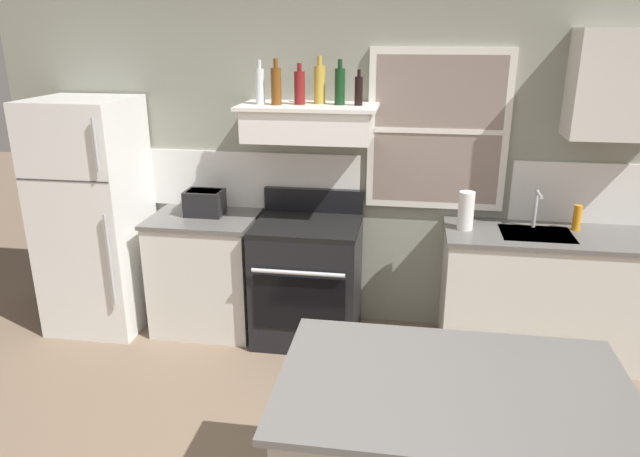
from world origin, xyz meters
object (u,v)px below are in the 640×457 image
at_px(toaster, 205,202).
at_px(dish_soap_bottle, 577,218).
at_px(refrigerator, 94,216).
at_px(paper_towel_roll, 466,211).
at_px(stove_range, 307,279).
at_px(bottle_amber_wine, 276,86).
at_px(bottle_champagne_gold_foil, 320,84).
at_px(bottle_dark_green_wine, 340,86).
at_px(bottle_clear_tall, 260,86).
at_px(bottle_balsamic_dark, 359,90).
at_px(bottle_red_label_wine, 300,87).

distance_m(toaster, dish_soap_bottle, 2.67).
relative_size(refrigerator, paper_towel_roll, 6.57).
height_order(stove_range, bottle_amber_wine, bottle_amber_wine).
xyz_separation_m(bottle_champagne_gold_foil, bottle_dark_green_wine, (0.15, -0.04, -0.01)).
height_order(bottle_clear_tall, bottle_balsamic_dark, bottle_clear_tall).
bearing_deg(stove_range, bottle_balsamic_dark, 15.24).
bearing_deg(bottle_champagne_gold_foil, bottle_red_label_wine, -152.52).
bearing_deg(dish_soap_bottle, bottle_red_label_wine, -178.45).
distance_m(toaster, stove_range, 0.96).
distance_m(toaster, bottle_balsamic_dark, 1.41).
relative_size(bottle_clear_tall, bottle_champagne_gold_foil, 0.93).
bearing_deg(paper_towel_roll, bottle_red_label_wine, 177.69).
height_order(toaster, paper_towel_roll, paper_towel_roll).
relative_size(toaster, stove_range, 0.27).
bearing_deg(bottle_dark_green_wine, toaster, -177.75).
bearing_deg(bottle_balsamic_dark, paper_towel_roll, -4.23).
height_order(stove_range, dish_soap_bottle, same).
distance_m(stove_range, paper_towel_roll, 1.26).
distance_m(bottle_clear_tall, paper_towel_roll, 1.67).
bearing_deg(bottle_red_label_wine, bottle_dark_green_wine, 5.42).
xyz_separation_m(refrigerator, bottle_clear_tall, (1.32, 0.08, 0.98)).
height_order(bottle_amber_wine, bottle_balsamic_dark, bottle_amber_wine).
xyz_separation_m(bottle_dark_green_wine, dish_soap_bottle, (1.67, 0.03, -0.87)).
bearing_deg(bottle_clear_tall, dish_soap_bottle, 2.08).
distance_m(bottle_amber_wine, bottle_champagne_gold_foil, 0.30).
height_order(stove_range, bottle_dark_green_wine, bottle_dark_green_wine).
relative_size(stove_range, dish_soap_bottle, 6.06).
height_order(bottle_champagne_gold_foil, dish_soap_bottle, bottle_champagne_gold_foil).
bearing_deg(bottle_red_label_wine, bottle_balsamic_dark, 1.32).
bearing_deg(paper_towel_roll, toaster, 178.98).
bearing_deg(paper_towel_roll, bottle_champagne_gold_foil, 173.78).
bearing_deg(bottle_dark_green_wine, bottle_clear_tall, -174.36).
bearing_deg(bottle_clear_tall, bottle_red_label_wine, 5.86).
height_order(paper_towel_roll, dish_soap_bottle, paper_towel_roll).
height_order(bottle_clear_tall, bottle_champagne_gold_foil, bottle_champagne_gold_foil).
height_order(refrigerator, bottle_clear_tall, bottle_clear_tall).
relative_size(bottle_red_label_wine, bottle_dark_green_wine, 0.91).
height_order(refrigerator, paper_towel_roll, refrigerator).
bearing_deg(toaster, bottle_dark_green_wine, 2.25).
distance_m(toaster, bottle_amber_wine, 1.04).
relative_size(toaster, bottle_champagne_gold_foil, 0.92).
bearing_deg(refrigerator, bottle_red_label_wine, 3.88).
height_order(refrigerator, bottle_red_label_wine, bottle_red_label_wine).
xyz_separation_m(stove_range, bottle_red_label_wine, (-0.06, 0.08, 1.40)).
xyz_separation_m(bottle_balsamic_dark, paper_towel_roll, (0.77, -0.06, -0.80)).
bearing_deg(bottle_dark_green_wine, bottle_amber_wine, -170.41).
bearing_deg(paper_towel_roll, dish_soap_bottle, 7.46).
relative_size(stove_range, bottle_balsamic_dark, 4.56).
xyz_separation_m(bottle_champagne_gold_foil, dish_soap_bottle, (1.81, -0.01, -0.88)).
xyz_separation_m(refrigerator, bottle_balsamic_dark, (2.00, 0.12, 0.96)).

